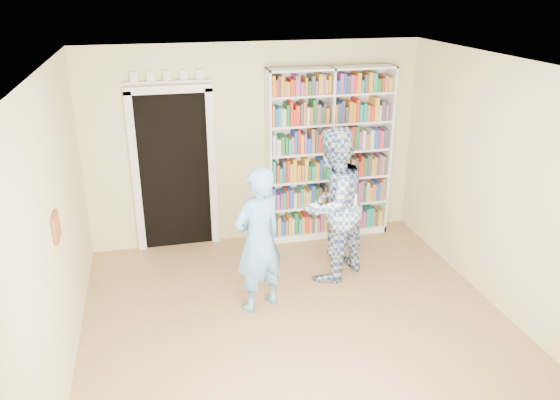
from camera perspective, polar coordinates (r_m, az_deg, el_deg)
The scene contains 11 objects.
floor at distance 5.77m, azimuth 2.62°, elevation -14.20°, with size 5.00×5.00×0.00m, color #9F704C.
ceiling at distance 4.72m, azimuth 3.19°, elevation 13.36°, with size 5.00×5.00×0.00m, color white.
wall_back at distance 7.39m, azimuth -2.57°, elevation 5.76°, with size 4.50×4.50×0.00m, color beige.
wall_left at distance 5.00m, azimuth -22.78°, elevation -4.11°, with size 5.00×5.00×0.00m, color beige.
wall_right at distance 6.09m, azimuth 23.66°, elevation 0.31°, with size 5.00×5.00×0.00m, color beige.
bookshelf at distance 7.53m, azimuth 5.12°, elevation 4.80°, with size 1.73×0.32×2.37m.
doorway at distance 7.30m, azimuth -11.03°, elevation 3.76°, with size 1.10×0.08×2.43m.
wall_art at distance 5.16m, azimuth -22.35°, elevation -2.65°, with size 0.03×0.25×0.25m, color maroon.
man_blue at distance 5.85m, azimuth -2.26°, elevation -4.21°, with size 0.60×0.39×1.65m, color #5DA0D0.
man_plaid at distance 6.48m, azimuth 5.44°, elevation -0.53°, with size 0.91×0.71×1.88m, color #315498.
paper_sheet at distance 6.36m, azimuth 7.11°, elevation -0.61°, with size 0.21×0.01×0.29m, color white.
Camera 1 is at (-1.34, -4.47, 3.39)m, focal length 35.00 mm.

